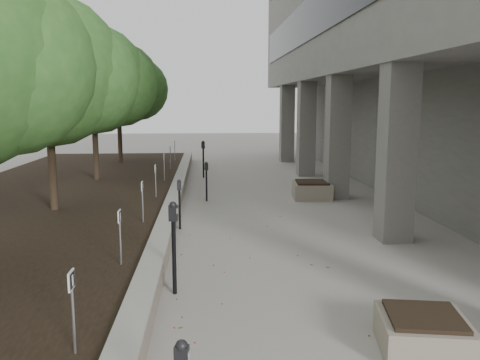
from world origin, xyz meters
name	(u,v)px	position (x,y,z in m)	size (l,w,h in m)	color
retaining_wall	(173,205)	(-1.82, 9.00, 0.25)	(0.39, 26.00, 0.50)	gray
planting_bed	(40,209)	(-5.50, 9.00, 0.20)	(7.00, 26.00, 0.40)	black
crabapple_tree_3	(48,103)	(-4.80, 8.00, 3.12)	(4.60, 4.00, 5.44)	#2A5A22
crabapple_tree_4	(93,103)	(-4.80, 13.00, 3.12)	(4.60, 4.00, 5.44)	#2A5A22
crabapple_tree_5	(119,102)	(-4.80, 18.00, 3.12)	(4.60, 4.00, 5.44)	#2A5A22
parking_sign_2	(73,313)	(-2.35, 0.50, 0.88)	(0.04, 0.22, 0.96)	black
parking_sign_3	(120,238)	(-2.35, 3.50, 0.88)	(0.04, 0.22, 0.96)	black
parking_sign_4	(143,202)	(-2.35, 6.50, 0.88)	(0.04, 0.22, 0.96)	black
parking_sign_5	(156,181)	(-2.35, 9.50, 0.88)	(0.04, 0.22, 0.96)	black
parking_sign_6	(164,167)	(-2.35, 12.50, 0.88)	(0.04, 0.22, 0.96)	black
parking_sign_7	(170,158)	(-2.35, 15.50, 0.88)	(0.04, 0.22, 0.96)	black
parking_sign_8	(175,150)	(-2.35, 18.50, 0.88)	(0.04, 0.22, 0.96)	black
parking_meter_2	(174,248)	(-1.42, 3.13, 0.78)	(0.16, 0.11, 1.57)	black
parking_meter_3	(180,204)	(-1.55, 7.32, 0.63)	(0.12, 0.09, 1.26)	black
parking_meter_4	(206,182)	(-0.87, 10.75, 0.64)	(0.13, 0.09, 1.28)	black
parking_meter_5	(203,159)	(-1.00, 15.68, 0.78)	(0.15, 0.11, 1.56)	black
planter_front	(423,333)	(1.86, 1.00, 0.25)	(1.07, 1.07, 0.50)	gray
planter_back	(312,190)	(2.60, 11.01, 0.29)	(1.22, 1.22, 0.57)	gray
berry_scatter	(245,256)	(-0.10, 5.00, 0.01)	(3.30, 14.10, 0.02)	maroon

